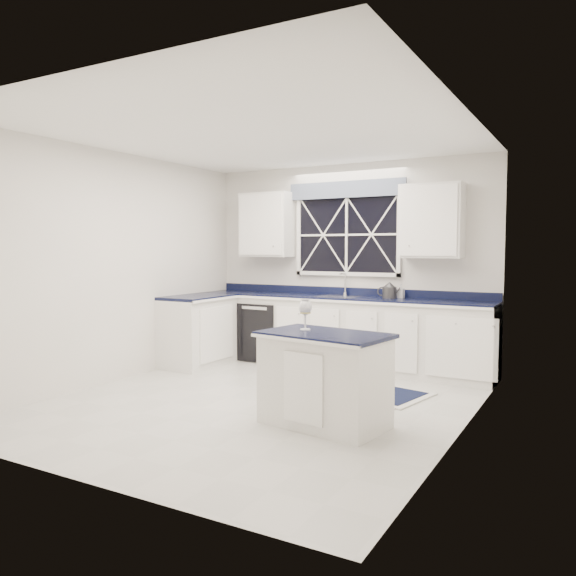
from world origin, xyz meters
The scene contains 13 objects.
ground centered at (0.00, 0.00, 0.00)m, with size 4.50×4.50×0.00m, color beige.
back_wall centered at (0.00, 2.25, 1.35)m, with size 4.00×0.10×2.70m, color silver.
base_cabinets centered at (-0.33, 1.78, 0.45)m, with size 3.99×1.60×0.90m.
countertop centered at (0.00, 1.95, 0.92)m, with size 3.98×0.64×0.04m, color black.
dishwasher centered at (-1.10, 1.95, 0.41)m, with size 0.60×0.58×0.82m, color black.
window centered at (0.00, 2.20, 1.83)m, with size 1.65×0.09×1.26m.
upper_cabinets centered at (0.00, 2.08, 1.90)m, with size 3.10×0.34×0.90m.
faucet centered at (0.00, 2.14, 1.10)m, with size 0.05×0.20×0.30m.
island centered at (0.89, -0.35, 0.42)m, with size 1.20×0.83×0.83m.
rug centered at (0.80, 0.93, 0.01)m, with size 1.43×1.04×0.02m.
kettle centered at (0.67, 2.00, 1.04)m, with size 0.27×0.23×0.21m.
wine_glass centered at (0.67, -0.29, 1.02)m, with size 0.12×0.12×0.28m.
soap_bottle centered at (0.79, 2.12, 1.03)m, with size 0.08×0.08×0.18m, color silver.
Camera 1 is at (2.99, -4.77, 1.56)m, focal length 35.00 mm.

